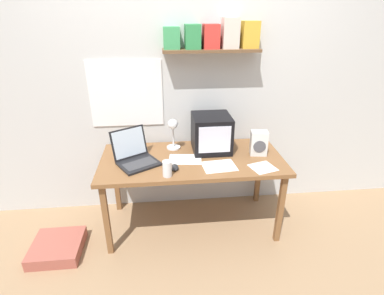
{
  "coord_description": "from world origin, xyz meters",
  "views": [
    {
      "loc": [
        -0.24,
        -2.31,
        1.88
      ],
      "look_at": [
        0.0,
        0.0,
        0.8
      ],
      "focal_mm": 28.0,
      "sensor_mm": 36.0,
      "label": 1
    }
  ],
  "objects_px": {
    "desk_lamp": "(173,130)",
    "loose_paper_near_laptop": "(185,159)",
    "floor_cushion": "(57,247)",
    "laptop": "(135,154)",
    "open_notebook": "(263,168)",
    "corner_desk": "(192,164)",
    "crt_monitor": "(211,133)",
    "loose_paper_near_monitor": "(219,166)",
    "juice_glass": "(167,169)",
    "space_heater": "(259,143)",
    "computer_mouse": "(175,167)"
  },
  "relations": [
    {
      "from": "desk_lamp",
      "to": "loose_paper_near_laptop",
      "type": "height_order",
      "value": "desk_lamp"
    },
    {
      "from": "floor_cushion",
      "to": "desk_lamp",
      "type": "bearing_deg",
      "value": 23.56
    },
    {
      "from": "laptop",
      "to": "open_notebook",
      "type": "height_order",
      "value": "laptop"
    },
    {
      "from": "desk_lamp",
      "to": "open_notebook",
      "type": "relative_size",
      "value": 1.29
    },
    {
      "from": "corner_desk",
      "to": "desk_lamp",
      "type": "height_order",
      "value": "desk_lamp"
    },
    {
      "from": "crt_monitor",
      "to": "loose_paper_near_monitor",
      "type": "relative_size",
      "value": 1.21
    },
    {
      "from": "laptop",
      "to": "loose_paper_near_laptop",
      "type": "bearing_deg",
      "value": -31.45
    },
    {
      "from": "crt_monitor",
      "to": "floor_cushion",
      "type": "bearing_deg",
      "value": -163.6
    },
    {
      "from": "juice_glass",
      "to": "loose_paper_near_monitor",
      "type": "relative_size",
      "value": 0.44
    },
    {
      "from": "laptop",
      "to": "space_heater",
      "type": "height_order",
      "value": "laptop"
    },
    {
      "from": "loose_paper_near_laptop",
      "to": "open_notebook",
      "type": "xyz_separation_m",
      "value": [
        0.62,
        -0.21,
        0.0
      ]
    },
    {
      "from": "desk_lamp",
      "to": "open_notebook",
      "type": "xyz_separation_m",
      "value": [
        0.71,
        -0.42,
        -0.19
      ]
    },
    {
      "from": "corner_desk",
      "to": "space_heater",
      "type": "xyz_separation_m",
      "value": [
        0.59,
        0.02,
        0.17
      ]
    },
    {
      "from": "loose_paper_near_monitor",
      "to": "laptop",
      "type": "bearing_deg",
      "value": 167.2
    },
    {
      "from": "desk_lamp",
      "to": "corner_desk",
      "type": "bearing_deg",
      "value": -46.24
    },
    {
      "from": "open_notebook",
      "to": "computer_mouse",
      "type": "bearing_deg",
      "value": 175.87
    },
    {
      "from": "open_notebook",
      "to": "desk_lamp",
      "type": "bearing_deg",
      "value": 149.5
    },
    {
      "from": "computer_mouse",
      "to": "loose_paper_near_laptop",
      "type": "bearing_deg",
      "value": 58.81
    },
    {
      "from": "crt_monitor",
      "to": "computer_mouse",
      "type": "height_order",
      "value": "crt_monitor"
    },
    {
      "from": "laptop",
      "to": "loose_paper_near_laptop",
      "type": "xyz_separation_m",
      "value": [
        0.42,
        -0.0,
        -0.07
      ]
    },
    {
      "from": "corner_desk",
      "to": "open_notebook",
      "type": "distance_m",
      "value": 0.61
    },
    {
      "from": "crt_monitor",
      "to": "desk_lamp",
      "type": "relative_size",
      "value": 1.16
    },
    {
      "from": "computer_mouse",
      "to": "loose_paper_near_monitor",
      "type": "height_order",
      "value": "computer_mouse"
    },
    {
      "from": "desk_lamp",
      "to": "computer_mouse",
      "type": "relative_size",
      "value": 2.83
    },
    {
      "from": "floor_cushion",
      "to": "loose_paper_near_laptop",
      "type": "bearing_deg",
      "value": 12.16
    },
    {
      "from": "corner_desk",
      "to": "desk_lamp",
      "type": "distance_m",
      "value": 0.35
    },
    {
      "from": "space_heater",
      "to": "open_notebook",
      "type": "height_order",
      "value": "space_heater"
    },
    {
      "from": "crt_monitor",
      "to": "computer_mouse",
      "type": "xyz_separation_m",
      "value": [
        -0.35,
        -0.34,
        -0.15
      ]
    },
    {
      "from": "corner_desk",
      "to": "loose_paper_near_monitor",
      "type": "height_order",
      "value": "loose_paper_near_monitor"
    },
    {
      "from": "space_heater",
      "to": "open_notebook",
      "type": "relative_size",
      "value": 0.92
    },
    {
      "from": "desk_lamp",
      "to": "floor_cushion",
      "type": "height_order",
      "value": "desk_lamp"
    },
    {
      "from": "laptop",
      "to": "desk_lamp",
      "type": "distance_m",
      "value": 0.41
    },
    {
      "from": "desk_lamp",
      "to": "floor_cushion",
      "type": "xyz_separation_m",
      "value": [
        -1.02,
        -0.44,
        -0.85
      ]
    },
    {
      "from": "crt_monitor",
      "to": "desk_lamp",
      "type": "height_order",
      "value": "crt_monitor"
    },
    {
      "from": "corner_desk",
      "to": "floor_cushion",
      "type": "height_order",
      "value": "corner_desk"
    },
    {
      "from": "crt_monitor",
      "to": "laptop",
      "type": "xyz_separation_m",
      "value": [
        -0.68,
        -0.17,
        -0.1
      ]
    },
    {
      "from": "desk_lamp",
      "to": "juice_glass",
      "type": "xyz_separation_m",
      "value": [
        -0.07,
        -0.47,
        -0.14
      ]
    },
    {
      "from": "desk_lamp",
      "to": "open_notebook",
      "type": "bearing_deg",
      "value": -26.67
    },
    {
      "from": "loose_paper_near_laptop",
      "to": "corner_desk",
      "type": "bearing_deg",
      "value": 20.88
    },
    {
      "from": "juice_glass",
      "to": "loose_paper_near_laptop",
      "type": "relative_size",
      "value": 0.43
    },
    {
      "from": "space_heater",
      "to": "crt_monitor",
      "type": "bearing_deg",
      "value": 169.7
    },
    {
      "from": "laptop",
      "to": "open_notebook",
      "type": "bearing_deg",
      "value": -42.56
    },
    {
      "from": "laptop",
      "to": "loose_paper_near_laptop",
      "type": "height_order",
      "value": "laptop"
    },
    {
      "from": "juice_glass",
      "to": "computer_mouse",
      "type": "bearing_deg",
      "value": 58.7
    },
    {
      "from": "laptop",
      "to": "floor_cushion",
      "type": "relative_size",
      "value": 1.08
    },
    {
      "from": "juice_glass",
      "to": "computer_mouse",
      "type": "xyz_separation_m",
      "value": [
        0.06,
        0.1,
        -0.04
      ]
    },
    {
      "from": "space_heater",
      "to": "floor_cushion",
      "type": "bearing_deg",
      "value": -162.46
    },
    {
      "from": "corner_desk",
      "to": "desk_lamp",
      "type": "xyz_separation_m",
      "value": [
        -0.15,
        0.18,
        0.25
      ]
    },
    {
      "from": "corner_desk",
      "to": "juice_glass",
      "type": "distance_m",
      "value": 0.38
    },
    {
      "from": "loose_paper_near_laptop",
      "to": "loose_paper_near_monitor",
      "type": "height_order",
      "value": "same"
    }
  ]
}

